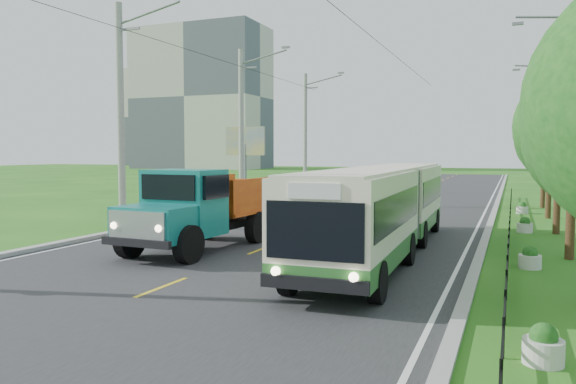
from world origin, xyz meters
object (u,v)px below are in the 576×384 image
Objects in this scene: tree_fourth at (560,148)px; streetlight_far at (558,129)px; tree_third at (575,133)px; planter_front at (543,346)px; planter_near at (530,259)px; bus at (382,204)px; dump_truck at (200,204)px; tree_back at (545,148)px; billboard_left at (245,146)px; pole_near at (121,114)px; pole_mid at (242,126)px; pole_far at (306,132)px; planter_far at (522,208)px; tree_fifth at (551,143)px; planter_mid at (525,226)px.

streetlight_far is (0.79, 13.86, 1.32)m from tree_fourth.
planter_front is at bearing -97.06° from tree_third.
planter_near is 0.05× the size of bus.
tree_back is at bearing 63.55° from dump_truck.
billboard_left is (-18.10, 26.00, 3.58)m from planter_front.
pole_mid is (0.00, 12.00, 0.00)m from pole_near.
pole_far is 20.70m from planter_far.
planter_far is (-1.26, 1.86, -3.57)m from tree_fifth.
planter_near is at bearing -120.41° from tree_third.
pole_far is at bearing 159.26° from tree_back.
planter_near is (16.86, -15.00, -4.81)m from pole_mid.
pole_mid is 17.56m from planter_far.
pole_mid is at bearing 177.29° from tree_fifth.
pole_mid is at bearing 126.25° from planter_front.
pole_mid reaches higher than tree_third.
planter_near is (-1.26, -8.14, -3.30)m from tree_fourth.
planter_front is at bearing -90.00° from planter_near.
streetlight_far reaches higher than tree_fifth.
planter_far is at bearing 3.39° from pole_mid.
pole_far is 1.10× the size of streetlight_far.
pole_mid is 23.08m from planter_near.
planter_near is 8.00m from planter_mid.
pole_far is at bearing 121.99° from planter_near.
dump_truck is (6.24, -15.75, -3.50)m from pole_mid.
planter_front is at bearing -31.16° from dump_truck.
planter_far is 0.13× the size of billboard_left.
planter_far is (-1.26, -4.14, -3.37)m from tree_back.
tree_back is 2.37m from streetlight_far.
tree_back reaches higher than planter_near.
pole_near reaches higher than tree_fifth.
planter_front is (16.86, -35.00, -4.81)m from pole_far.
planter_front and planter_far have the same top height.
planter_mid is 0.05× the size of bus.
pole_far reaches higher than bus.
dump_truck is (6.24, -3.75, -3.50)m from pole_near.
bus is at bearing -106.28° from tree_back.
tree_back is (18.12, 17.14, -1.44)m from pole_near.
pole_mid is at bearing 90.00° from pole_near.
streetlight_far reaches higher than tree_third.
pole_near is at bearing 146.88° from planter_front.
bus is at bearing 117.77° from planter_front.
tree_fifth is at bearing 78.44° from planter_mid.
pole_near is 1.67× the size of tree_third.
pole_near is 8.08m from dump_truck.
dump_truck is at bearing -175.96° from planter_near.
planter_near is at bearing 90.00° from planter_front.
planter_mid is at bearing 102.10° from tree_third.
streetlight_far is (0.79, 1.86, 1.25)m from tree_back.
planter_mid is (16.86, -7.00, -4.81)m from pole_mid.
pole_far is 26.20m from tree_fourth.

